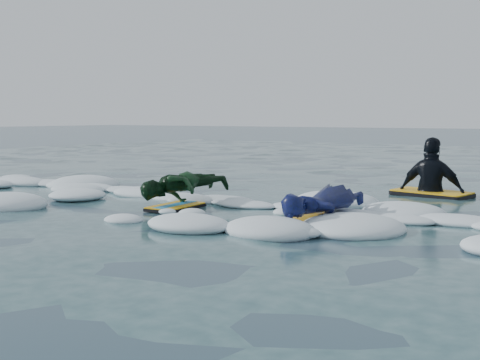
# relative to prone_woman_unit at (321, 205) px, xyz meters

# --- Properties ---
(ground) EXTENTS (120.00, 120.00, 0.00)m
(ground) POSITION_rel_prone_woman_unit_xyz_m (-2.62, -0.81, -0.22)
(ground) COLOR #1A363F
(ground) RESTS_ON ground
(foam_band) EXTENTS (12.00, 3.10, 0.30)m
(foam_band) POSITION_rel_prone_woman_unit_xyz_m (-2.62, 0.23, -0.22)
(foam_band) COLOR white
(foam_band) RESTS_ON ground
(prone_woman_unit) EXTENTS (0.71, 1.64, 0.42)m
(prone_woman_unit) POSITION_rel_prone_woman_unit_xyz_m (0.00, 0.00, 0.00)
(prone_woman_unit) COLOR black
(prone_woman_unit) RESTS_ON ground
(prone_child_unit) EXTENTS (1.05, 1.42, 0.50)m
(prone_child_unit) POSITION_rel_prone_woman_unit_xyz_m (-2.12, 0.02, 0.04)
(prone_child_unit) COLOR black
(prone_child_unit) RESTS_ON ground
(waiting_rider_unit) EXTENTS (1.30, 0.88, 1.80)m
(waiting_rider_unit) POSITION_rel_prone_woman_unit_xyz_m (0.45, 3.13, -0.17)
(waiting_rider_unit) COLOR black
(waiting_rider_unit) RESTS_ON ground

